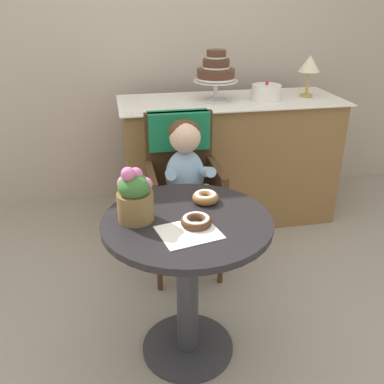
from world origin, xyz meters
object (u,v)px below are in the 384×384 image
object	(u,v)px
donut_front	(196,221)
round_layer_cake	(266,92)
wicker_chair	(181,168)
seated_child	(186,172)
flower_vase	(135,195)
cafe_table	(187,261)
table_lamp	(310,65)
tiered_cake_stand	(216,72)
donut_mid	(205,197)

from	to	relation	value
donut_front	round_layer_cake	distance (m)	1.53
wicker_chair	round_layer_cake	bearing A→B (deg)	38.03
wicker_chair	seated_child	size ratio (longest dim) A/B	1.31
donut_front	flower_vase	bearing A→B (deg)	157.50
cafe_table	round_layer_cake	size ratio (longest dim) A/B	3.61
cafe_table	seated_child	world-z (taller)	seated_child
seated_child	cafe_table	bearing A→B (deg)	-99.85
round_layer_cake	table_lamp	size ratio (longest dim) A/B	0.70
cafe_table	tiered_cake_stand	distance (m)	1.49
table_lamp	seated_child	bearing A→B (deg)	-145.13
flower_vase	tiered_cake_stand	bearing A→B (deg)	62.98
round_layer_cake	tiered_cake_stand	bearing A→B (deg)	172.00
cafe_table	wicker_chair	distance (m)	0.77
donut_mid	flower_vase	bearing A→B (deg)	-161.94
wicker_chair	donut_mid	bearing A→B (deg)	-87.58
donut_front	table_lamp	xyz separation A→B (m)	(1.08, 1.36, 0.38)
donut_front	donut_mid	world-z (taller)	donut_mid
cafe_table	flower_vase	size ratio (longest dim) A/B	3.01
cafe_table	donut_mid	bearing A→B (deg)	52.04
seated_child	flower_vase	size ratio (longest dim) A/B	3.04
tiered_cake_stand	donut_mid	bearing A→B (deg)	-105.69
flower_vase	seated_child	bearing A→B (deg)	60.91
donut_front	tiered_cake_stand	xyz separation A→B (m)	(0.41, 1.36, 0.35)
donut_mid	flower_vase	xyz separation A→B (m)	(-0.32, -0.10, 0.09)
round_layer_cake	wicker_chair	bearing A→B (deg)	-143.85
cafe_table	donut_mid	distance (m)	0.30
wicker_chair	tiered_cake_stand	distance (m)	0.78
wicker_chair	round_layer_cake	size ratio (longest dim) A/B	4.78
cafe_table	table_lamp	size ratio (longest dim) A/B	2.53
table_lamp	wicker_chair	bearing A→B (deg)	-151.58
donut_front	round_layer_cake	xyz separation A→B (m)	(0.76, 1.31, 0.21)
wicker_chair	seated_child	xyz separation A→B (m)	(0.00, -0.16, 0.04)
cafe_table	donut_front	distance (m)	0.24
donut_mid	round_layer_cake	world-z (taller)	round_layer_cake
tiered_cake_stand	cafe_table	bearing A→B (deg)	-108.52
donut_front	table_lamp	bearing A→B (deg)	51.55
seated_child	tiered_cake_stand	distance (m)	0.88
table_lamp	tiered_cake_stand	bearing A→B (deg)	179.57
wicker_chair	flower_vase	size ratio (longest dim) A/B	3.99
donut_front	flower_vase	world-z (taller)	flower_vase
table_lamp	donut_front	bearing A→B (deg)	-128.45
cafe_table	tiered_cake_stand	bearing A→B (deg)	71.48
wicker_chair	donut_mid	xyz separation A→B (m)	(0.01, -0.61, 0.10)
wicker_chair	round_layer_cake	world-z (taller)	round_layer_cake
wicker_chair	table_lamp	size ratio (longest dim) A/B	3.35
wicker_chair	tiered_cake_stand	world-z (taller)	tiered_cake_stand
cafe_table	flower_vase	world-z (taller)	flower_vase
donut_mid	donut_front	bearing A→B (deg)	-112.46
wicker_chair	flower_vase	xyz separation A→B (m)	(-0.31, -0.72, 0.19)
donut_front	round_layer_cake	world-z (taller)	round_layer_cake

